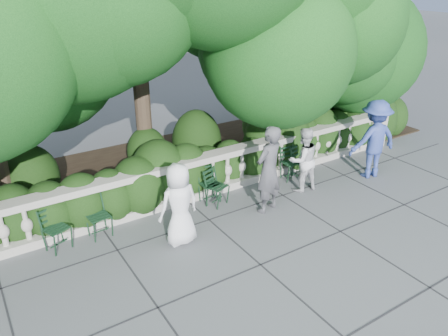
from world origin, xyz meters
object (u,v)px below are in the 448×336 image
chair_f (305,180)px  chair_c (213,204)px  chair_d (222,206)px  person_older_blue (374,139)px  chair_a (104,239)px  chair_e (293,181)px  person_businessman (179,205)px  person_woman_grey (269,170)px  person_casual_man (303,160)px  chair_b (64,251)px

chair_f → chair_c: bearing=163.1°
chair_d → person_older_blue: (3.96, -0.68, 0.98)m
chair_a → person_older_blue: size_ratio=0.43×
chair_a → chair_e: same height
chair_e → chair_a: bearing=-175.4°
chair_e → person_older_blue: (1.83, -0.77, 0.98)m
person_businessman → chair_c: bearing=-147.7°
person_older_blue → person_woman_grey: bearing=10.6°
chair_d → chair_a: bearing=155.5°
chair_a → person_businessman: size_ratio=0.51×
chair_c → person_casual_man: (2.12, -0.50, 0.77)m
person_casual_man → chair_b: bearing=2.3°
chair_d → person_older_blue: bearing=-30.9°
chair_b → chair_c: size_ratio=1.00×
chair_b → chair_f: (5.83, -0.16, 0.00)m
chair_a → person_businessman: bearing=-41.3°
chair_a → person_businessman: person_businessman is taller
chair_d → person_casual_man: person_casual_man is taller
person_businessman → person_older_blue: 5.37m
chair_a → person_casual_man: bearing=-11.8°
chair_c → person_businessman: (-1.28, -0.90, 0.82)m
chair_e → chair_c: bearing=-176.9°
person_casual_man → person_older_blue: size_ratio=0.78×
chair_e → person_older_blue: size_ratio=0.43×
chair_b → chair_f: 5.84m
chair_c → person_woman_grey: person_woman_grey is taller
person_businessman → person_older_blue: size_ratio=0.83×
chair_a → chair_d: size_ratio=1.00×
chair_d → chair_b: bearing=156.2°
chair_e → person_woman_grey: size_ratio=0.44×
chair_a → chair_f: 5.08m
chair_a → chair_f: same height
chair_e → person_older_blue: person_older_blue is taller
person_woman_grey → person_older_blue: bearing=164.5°
chair_b → person_businessman: size_ratio=0.51×
chair_f → person_older_blue: 1.94m
person_woman_grey → person_casual_man: (1.27, 0.33, -0.19)m
chair_d → person_businessman: 1.78m
chair_c → chair_e: same height
person_woman_grey → person_older_blue: size_ratio=0.98×
person_woman_grey → person_casual_man: 1.32m
chair_c → chair_f: (2.56, -0.18, 0.00)m
person_casual_man → person_older_blue: person_older_blue is taller
chair_b → chair_c: bearing=-20.5°
chair_c → chair_d: size_ratio=1.00×
chair_d → person_casual_man: bearing=-30.3°
person_older_blue → chair_a: bearing=3.9°
chair_c → person_woman_grey: bearing=-45.2°
chair_a → person_businessman: 1.72m
chair_f → person_woman_grey: size_ratio=0.44×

